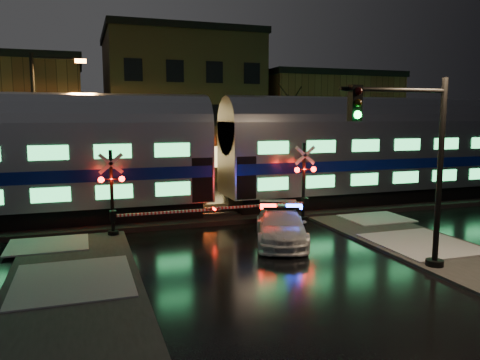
% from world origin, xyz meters
% --- Properties ---
extents(ground, '(120.00, 120.00, 0.00)m').
position_xyz_m(ground, '(0.00, 0.00, 0.00)').
color(ground, black).
rests_on(ground, ground).
extents(ballast, '(90.00, 4.20, 0.24)m').
position_xyz_m(ballast, '(0.00, 5.00, 0.12)').
color(ballast, black).
rests_on(ballast, ground).
extents(sidewalk_left, '(4.00, 20.00, 0.12)m').
position_xyz_m(sidewalk_left, '(-6.50, -6.00, 0.06)').
color(sidewalk_left, '#2D2D2D').
rests_on(sidewalk_left, ground).
extents(building_mid, '(12.00, 11.00, 11.50)m').
position_xyz_m(building_mid, '(2.00, 22.50, 5.75)').
color(building_mid, brown).
rests_on(building_mid, ground).
extents(building_right, '(12.00, 10.00, 8.50)m').
position_xyz_m(building_right, '(15.00, 22.00, 4.25)').
color(building_right, brown).
rests_on(building_right, ground).
extents(train, '(51.00, 3.12, 5.92)m').
position_xyz_m(train, '(0.32, 5.00, 3.38)').
color(train, black).
rests_on(train, ballast).
extents(police_car, '(3.50, 5.22, 1.57)m').
position_xyz_m(police_car, '(1.47, -0.62, 0.71)').
color(police_car, silver).
rests_on(police_car, ground).
extents(crossing_signal_right, '(5.44, 0.64, 3.85)m').
position_xyz_m(crossing_signal_right, '(3.59, 2.30, 1.59)').
color(crossing_signal_right, black).
rests_on(crossing_signal_right, ground).
extents(crossing_signal_left, '(5.26, 0.63, 3.72)m').
position_xyz_m(crossing_signal_left, '(-4.61, 2.30, 1.53)').
color(crossing_signal_left, black).
rests_on(crossing_signal_left, ground).
extents(traffic_light, '(4.10, 0.72, 6.34)m').
position_xyz_m(traffic_light, '(4.04, -5.42, 3.37)').
color(traffic_light, black).
rests_on(traffic_light, ground).
extents(streetlight, '(2.78, 0.29, 8.33)m').
position_xyz_m(streetlight, '(-8.08, 9.00, 4.80)').
color(streetlight, black).
rests_on(streetlight, ground).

